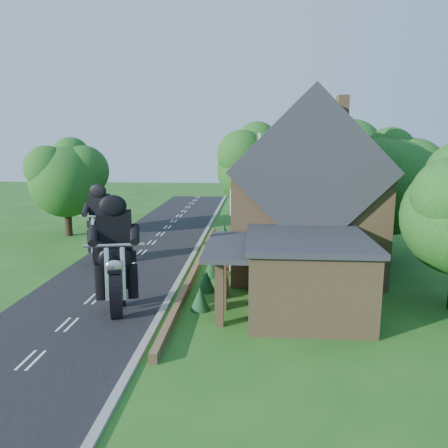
# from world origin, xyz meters

# --- Properties ---
(ground) EXTENTS (120.00, 120.00, 0.00)m
(ground) POSITION_xyz_m (0.00, 0.00, 0.00)
(ground) COLOR #205718
(ground) RESTS_ON ground
(road) EXTENTS (7.00, 80.00, 0.02)m
(road) POSITION_xyz_m (0.00, 0.00, 0.01)
(road) COLOR black
(road) RESTS_ON ground
(kerb) EXTENTS (0.30, 80.00, 0.12)m
(kerb) POSITION_xyz_m (3.65, 0.00, 0.06)
(kerb) COLOR gray
(kerb) RESTS_ON ground
(garden_wall) EXTENTS (0.30, 22.00, 0.40)m
(garden_wall) POSITION_xyz_m (4.30, 5.00, 0.20)
(garden_wall) COLOR olive
(garden_wall) RESTS_ON ground
(house) EXTENTS (9.54, 8.64, 10.24)m
(house) POSITION_xyz_m (10.49, 6.00, 4.34)
(house) COLOR olive
(house) RESTS_ON ground
(annex) EXTENTS (7.05, 5.94, 3.44)m
(annex) POSITION_xyz_m (9.87, -0.80, 1.77)
(annex) COLOR olive
(annex) RESTS_ON ground
(tree_house_right) EXTENTS (6.51, 6.00, 8.40)m
(tree_house_right) POSITION_xyz_m (16.65, 8.62, 5.19)
(tree_house_right) COLOR black
(tree_house_right) RESTS_ON ground
(tree_behind_house) EXTENTS (7.81, 7.20, 10.08)m
(tree_behind_house) POSITION_xyz_m (14.18, 16.14, 6.23)
(tree_behind_house) COLOR black
(tree_behind_house) RESTS_ON ground
(tree_behind_left) EXTENTS (6.94, 6.40, 9.16)m
(tree_behind_left) POSITION_xyz_m (8.16, 17.13, 5.73)
(tree_behind_left) COLOR black
(tree_behind_left) RESTS_ON ground
(tree_far_road) EXTENTS (6.08, 5.60, 7.84)m
(tree_far_road) POSITION_xyz_m (-6.86, 14.11, 4.84)
(tree_far_road) COLOR black
(tree_far_road) RESTS_ON ground
(shrub_a) EXTENTS (0.90, 0.90, 1.10)m
(shrub_a) POSITION_xyz_m (5.30, -1.00, 0.55)
(shrub_a) COLOR #11381A
(shrub_a) RESTS_ON ground
(shrub_b) EXTENTS (0.90, 0.90, 1.10)m
(shrub_b) POSITION_xyz_m (5.30, 1.50, 0.55)
(shrub_b) COLOR #11381A
(shrub_b) RESTS_ON ground
(shrub_c) EXTENTS (0.90, 0.90, 1.10)m
(shrub_c) POSITION_xyz_m (5.30, 4.00, 0.55)
(shrub_c) COLOR #11381A
(shrub_c) RESTS_ON ground
(shrub_d) EXTENTS (0.90, 0.90, 1.10)m
(shrub_d) POSITION_xyz_m (5.30, 9.00, 0.55)
(shrub_d) COLOR #11381A
(shrub_d) RESTS_ON ground
(shrub_e) EXTENTS (0.90, 0.90, 1.10)m
(shrub_e) POSITION_xyz_m (5.30, 11.50, 0.55)
(shrub_e) COLOR #11381A
(shrub_e) RESTS_ON ground
(shrub_f) EXTENTS (0.90, 0.90, 1.10)m
(shrub_f) POSITION_xyz_m (5.30, 14.00, 0.55)
(shrub_f) COLOR #11381A
(shrub_f) RESTS_ON ground
(motorcycle_lead) EXTENTS (0.81, 1.75, 1.58)m
(motorcycle_lead) POSITION_xyz_m (1.72, -1.59, 0.79)
(motorcycle_lead) COLOR black
(motorcycle_lead) RESTS_ON ground
(motorcycle_follow) EXTENTS (0.42, 1.60, 1.49)m
(motorcycle_follow) POSITION_xyz_m (-1.80, 6.38, 0.74)
(motorcycle_follow) COLOR black
(motorcycle_follow) RESTS_ON ground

